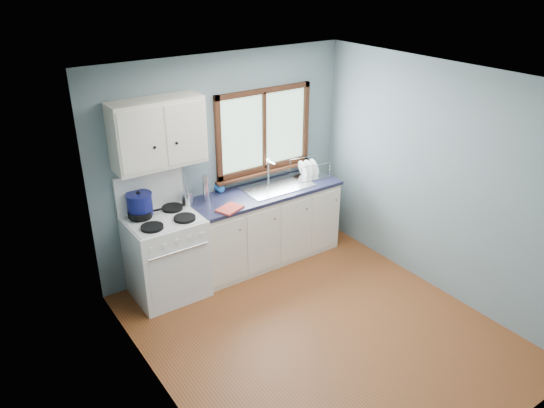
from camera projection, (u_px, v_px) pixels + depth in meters
floor at (318, 331)px, 5.34m from camera, size 3.20×3.60×0.02m
ceiling at (330, 81)px, 4.27m from camera, size 3.20×3.60×0.02m
wall_back at (224, 162)px, 6.15m from camera, size 3.20×0.02×2.50m
wall_front at (501, 323)px, 3.45m from camera, size 3.20×0.02×2.50m
wall_left at (158, 275)px, 3.98m from camera, size 0.02×3.60×2.50m
wall_right at (441, 181)px, 5.63m from camera, size 0.02×3.60×2.50m
gas_range at (166, 254)px, 5.73m from camera, size 0.76×0.69×1.36m
base_cabinets at (265, 229)px, 6.45m from camera, size 1.85×0.60×0.88m
countertop at (265, 192)px, 6.24m from camera, size 1.89×0.64×0.04m
sink at (277, 191)px, 6.36m from camera, size 0.84×0.46×0.44m
window at (264, 136)px, 6.30m from camera, size 1.36×0.10×1.03m
upper_cabinets at (158, 133)px, 5.35m from camera, size 0.95×0.35×0.70m
skillet at (140, 214)px, 5.53m from camera, size 0.38×0.27×0.05m
stockpot at (140, 204)px, 5.52m from camera, size 0.34×0.34×0.27m
utensil_crock at (187, 199)px, 5.82m from camera, size 0.16×0.16×0.41m
thermos at (206, 188)px, 5.90m from camera, size 0.07×0.07×0.31m
soap_bottle at (222, 184)px, 6.11m from camera, size 0.10×0.10×0.24m
dish_towel at (230, 209)px, 5.76m from camera, size 0.33×0.29×0.02m
dish_rack at (309, 172)px, 6.61m from camera, size 0.46×0.38×0.22m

